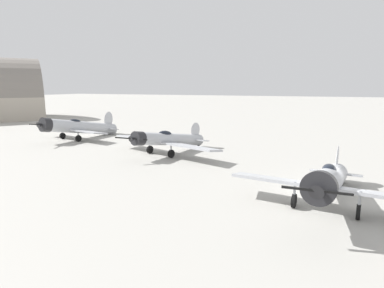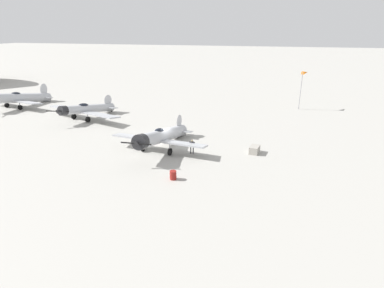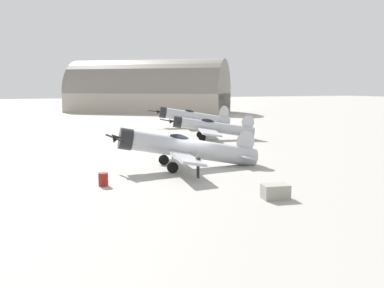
{
  "view_description": "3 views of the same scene",
  "coord_description": "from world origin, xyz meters",
  "px_view_note": "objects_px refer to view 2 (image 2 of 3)",
  "views": [
    {
      "loc": [
        0.79,
        19.33,
        6.81
      ],
      "look_at": [
        11.43,
        -6.4,
        1.6
      ],
      "focal_mm": 29.09,
      "sensor_mm": 36.0,
      "label": 1
    },
    {
      "loc": [
        -11.45,
        31.63,
        12.79
      ],
      "look_at": [
        -3.51,
        0.99,
        1.1
      ],
      "focal_mm": 29.83,
      "sensor_mm": 36.0,
      "label": 2
    },
    {
      "loc": [
        -28.76,
        11.69,
        6.07
      ],
      "look_at": [
        0.0,
        0.0,
        1.8
      ],
      "focal_mm": 38.98,
      "sensor_mm": 36.0,
      "label": 3
    }
  ],
  "objects_px": {
    "airplane_mid_apron": "(86,109)",
    "equipment_crate": "(254,150)",
    "ground_crew_mechanic": "(192,145)",
    "airplane_far_line": "(20,98)",
    "airplane_foreground": "(162,136)",
    "fuel_drum": "(173,175)",
    "windsock_mast": "(305,75)"
  },
  "relations": [
    {
      "from": "airplane_mid_apron",
      "to": "equipment_crate",
      "type": "height_order",
      "value": "airplane_mid_apron"
    },
    {
      "from": "ground_crew_mechanic",
      "to": "airplane_far_line",
      "type": "bearing_deg",
      "value": -106.5
    },
    {
      "from": "ground_crew_mechanic",
      "to": "windsock_mast",
      "type": "relative_size",
      "value": 0.26
    },
    {
      "from": "airplane_mid_apron",
      "to": "airplane_far_line",
      "type": "height_order",
      "value": "airplane_far_line"
    },
    {
      "from": "fuel_drum",
      "to": "equipment_crate",
      "type": "bearing_deg",
      "value": -128.69
    },
    {
      "from": "windsock_mast",
      "to": "airplane_mid_apron",
      "type": "bearing_deg",
      "value": 25.3
    },
    {
      "from": "airplane_foreground",
      "to": "airplane_mid_apron",
      "type": "xyz_separation_m",
      "value": [
        14.82,
        -8.88,
        -0.06
      ]
    },
    {
      "from": "equipment_crate",
      "to": "fuel_drum",
      "type": "height_order",
      "value": "fuel_drum"
    },
    {
      "from": "airplane_mid_apron",
      "to": "fuel_drum",
      "type": "relative_size",
      "value": 15.93
    },
    {
      "from": "equipment_crate",
      "to": "fuel_drum",
      "type": "distance_m",
      "value": 10.47
    },
    {
      "from": "ground_crew_mechanic",
      "to": "equipment_crate",
      "type": "bearing_deg",
      "value": 111.19
    },
    {
      "from": "ground_crew_mechanic",
      "to": "windsock_mast",
      "type": "height_order",
      "value": "windsock_mast"
    },
    {
      "from": "airplane_foreground",
      "to": "fuel_drum",
      "type": "bearing_deg",
      "value": 34.14
    },
    {
      "from": "airplane_mid_apron",
      "to": "windsock_mast",
      "type": "xyz_separation_m",
      "value": [
        -30.85,
        -14.58,
        4.1
      ]
    },
    {
      "from": "equipment_crate",
      "to": "ground_crew_mechanic",
      "type": "bearing_deg",
      "value": 16.11
    },
    {
      "from": "airplane_far_line",
      "to": "equipment_crate",
      "type": "distance_m",
      "value": 41.31
    },
    {
      "from": "fuel_drum",
      "to": "windsock_mast",
      "type": "bearing_deg",
      "value": -112.53
    },
    {
      "from": "airplane_far_line",
      "to": "ground_crew_mechanic",
      "type": "xyz_separation_m",
      "value": [
        -33.27,
        13.16,
        -0.55
      ]
    },
    {
      "from": "airplane_far_line",
      "to": "equipment_crate",
      "type": "height_order",
      "value": "airplane_far_line"
    },
    {
      "from": "ground_crew_mechanic",
      "to": "airplane_mid_apron",
      "type": "bearing_deg",
      "value": -111.88
    },
    {
      "from": "equipment_crate",
      "to": "airplane_mid_apron",
      "type": "bearing_deg",
      "value": -16.79
    },
    {
      "from": "airplane_mid_apron",
      "to": "airplane_far_line",
      "type": "bearing_deg",
      "value": -86.52
    },
    {
      "from": "airplane_foreground",
      "to": "airplane_far_line",
      "type": "bearing_deg",
      "value": -106.09
    },
    {
      "from": "ground_crew_mechanic",
      "to": "fuel_drum",
      "type": "bearing_deg",
      "value": 4.18
    },
    {
      "from": "airplane_foreground",
      "to": "airplane_far_line",
      "type": "height_order",
      "value": "airplane_far_line"
    },
    {
      "from": "airplane_mid_apron",
      "to": "fuel_drum",
      "type": "distance_m",
      "value": 24.11
    },
    {
      "from": "equipment_crate",
      "to": "windsock_mast",
      "type": "height_order",
      "value": "windsock_mast"
    },
    {
      "from": "fuel_drum",
      "to": "ground_crew_mechanic",
      "type": "bearing_deg",
      "value": -90.9
    },
    {
      "from": "airplane_foreground",
      "to": "fuel_drum",
      "type": "xyz_separation_m",
      "value": [
        -3.48,
        6.79,
        -1.11
      ]
    },
    {
      "from": "airplane_foreground",
      "to": "airplane_mid_apron",
      "type": "distance_m",
      "value": 17.28
    },
    {
      "from": "airplane_mid_apron",
      "to": "ground_crew_mechanic",
      "type": "height_order",
      "value": "airplane_mid_apron"
    },
    {
      "from": "airplane_far_line",
      "to": "windsock_mast",
      "type": "distance_m",
      "value": 47.15
    }
  ]
}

